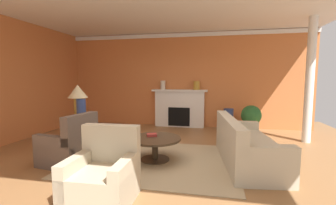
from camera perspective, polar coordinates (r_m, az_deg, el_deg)
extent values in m
plane|color=olive|center=(4.80, -2.58, -13.36)|extent=(9.80, 9.80, 0.00)
cube|color=#CC723D|center=(7.73, 3.26, 5.54)|extent=(8.14, 0.12, 3.06)
cube|color=#CC723D|center=(6.81, -35.10, 4.41)|extent=(0.12, 7.00, 3.06)
cube|color=white|center=(5.05, -1.86, 23.30)|extent=(8.14, 7.00, 0.06)
cube|color=white|center=(7.78, 3.24, 16.29)|extent=(8.14, 0.08, 0.12)
cube|color=tan|center=(4.64, -3.21, -13.98)|extent=(3.09, 2.39, 0.01)
cube|color=white|center=(7.60, 2.88, -1.63)|extent=(1.60, 0.25, 1.17)
cube|color=black|center=(7.61, 2.85, -3.39)|extent=(0.70, 0.26, 0.60)
cube|color=white|center=(7.51, 2.87, 2.98)|extent=(1.80, 0.35, 0.06)
cube|color=#BCB299|center=(4.67, 19.12, -11.36)|extent=(1.14, 2.19, 0.45)
cube|color=#BCB299|center=(4.49, 14.95, -6.31)|extent=(0.45, 2.11, 0.40)
cube|color=#BCB299|center=(3.78, 22.84, -14.30)|extent=(0.92, 0.30, 0.62)
cube|color=#BCB299|center=(5.54, 16.70, -7.64)|extent=(0.92, 0.30, 0.62)
cube|color=brown|center=(4.81, -23.51, -11.07)|extent=(0.91, 0.91, 0.44)
cube|color=brown|center=(4.48, -20.78, -5.92)|extent=(0.27, 0.81, 0.51)
cube|color=brown|center=(5.02, -20.94, -9.30)|extent=(0.81, 0.26, 0.60)
cube|color=brown|center=(4.56, -26.45, -11.07)|extent=(0.81, 0.26, 0.60)
cube|color=#C1B293|center=(3.25, -16.05, -19.19)|extent=(0.82, 0.82, 0.44)
cube|color=#C1B293|center=(3.36, -13.86, -9.65)|extent=(0.80, 0.18, 0.51)
cube|color=#C1B293|center=(3.37, -21.38, -16.97)|extent=(0.16, 0.80, 0.60)
cube|color=#C1B293|center=(3.09, -10.29, -18.75)|extent=(0.16, 0.80, 0.60)
cylinder|color=#3D2D1E|center=(4.51, -3.24, -8.91)|extent=(1.00, 1.00, 0.04)
cylinder|color=#3D2D1E|center=(4.58, -3.22, -11.64)|extent=(0.12, 0.12, 0.41)
cylinder|color=#3D2D1E|center=(4.64, -3.21, -13.87)|extent=(0.56, 0.56, 0.03)
cube|color=#3D2D1E|center=(5.68, -21.19, -3.64)|extent=(0.56, 0.56, 0.04)
cube|color=#3D2D1E|center=(5.74, -21.06, -7.09)|extent=(0.10, 0.10, 0.66)
cube|color=#3D2D1E|center=(5.82, -20.94, -10.07)|extent=(0.45, 0.45, 0.04)
cylinder|color=#B28E38|center=(5.64, -21.29, -1.19)|extent=(0.18, 0.18, 0.45)
cone|color=#C6B284|center=(5.61, -21.43, 2.61)|extent=(0.44, 0.44, 0.30)
cylinder|color=beige|center=(7.58, -1.28, 4.34)|extent=(0.16, 0.16, 0.29)
cylinder|color=navy|center=(5.46, -20.64, -1.46)|extent=(0.20, 0.20, 0.44)
cylinder|color=#B7892D|center=(7.42, 7.06, 4.20)|extent=(0.19, 0.19, 0.27)
cylinder|color=navy|center=(7.26, 14.70, -4.13)|extent=(0.29, 0.29, 0.68)
cube|color=maroon|center=(4.63, -4.03, -7.98)|extent=(0.24, 0.22, 0.05)
cylinder|color=#BCB29E|center=(7.02, 19.74, -6.21)|extent=(0.32, 0.32, 0.30)
sphere|color=#28602D|center=(6.95, 19.86, -2.97)|extent=(0.56, 0.56, 0.56)
cylinder|color=white|center=(6.62, 31.60, 4.60)|extent=(0.20, 0.20, 3.06)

